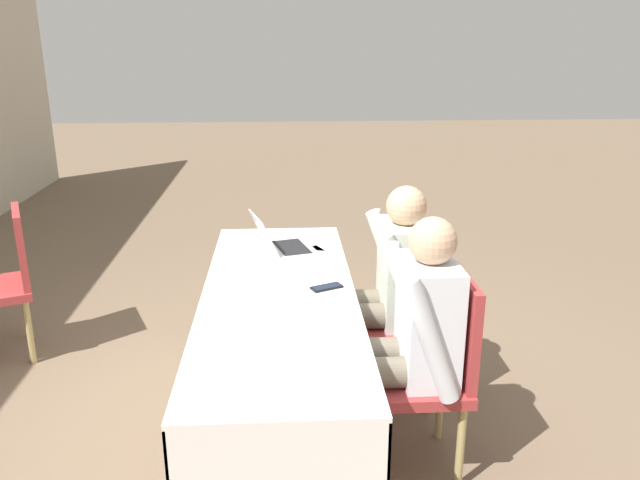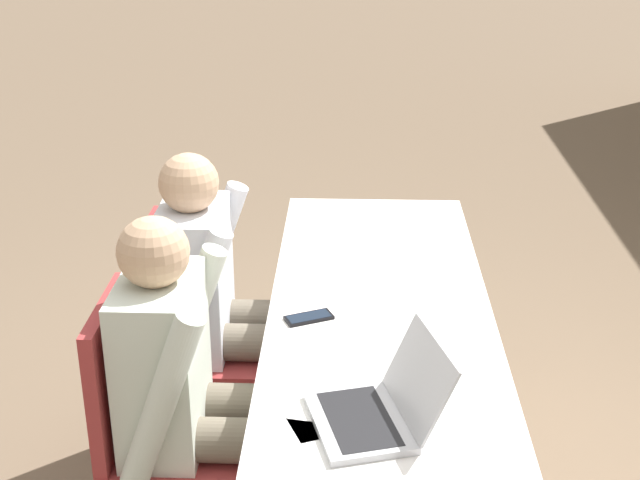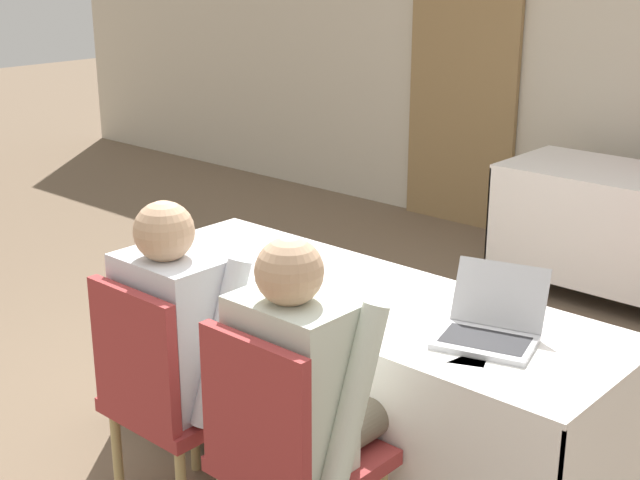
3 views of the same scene
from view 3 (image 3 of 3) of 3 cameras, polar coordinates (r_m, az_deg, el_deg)
name	(u,v)px [view 3 (image 3 of 3)]	position (r m, az deg, el deg)	size (l,w,h in m)	color
ground_plane	(352,469)	(3.58, 2.08, -14.41)	(24.00, 24.00, 0.00)	brown
curtain_panel	(465,38)	(6.40, 9.26, 12.62)	(0.88, 0.04, 2.65)	olive
conference_table_near	(354,338)	(3.31, 2.20, -6.31)	(2.03, 0.70, 0.74)	white
laptop	(490,328)	(2.90, 10.81, -5.53)	(0.38, 0.38, 0.22)	#B7B7BC
cell_phone	(322,312)	(3.06, 0.12, -4.65)	(0.12, 0.16, 0.01)	black
paper_beside_laptop	(262,245)	(3.76, -3.75, -0.33)	(0.30, 0.35, 0.00)	white
paper_centre_table	(458,343)	(2.88, 8.80, -6.56)	(0.31, 0.35, 0.00)	white
paper_left_edge	(505,361)	(2.78, 11.78, -7.61)	(0.26, 0.33, 0.00)	white
chair_near_left	(167,391)	(3.11, -9.77, -9.53)	(0.44, 0.44, 0.90)	tan
chair_near_right	(285,450)	(2.74, -2.24, -13.29)	(0.44, 0.44, 0.90)	tan
person_checkered_shirt	(188,339)	(3.09, -8.43, -6.28)	(0.50, 0.52, 1.16)	#665B4C
person_white_shirt	(308,390)	(2.73, -0.76, -9.59)	(0.50, 0.52, 1.16)	#665B4C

